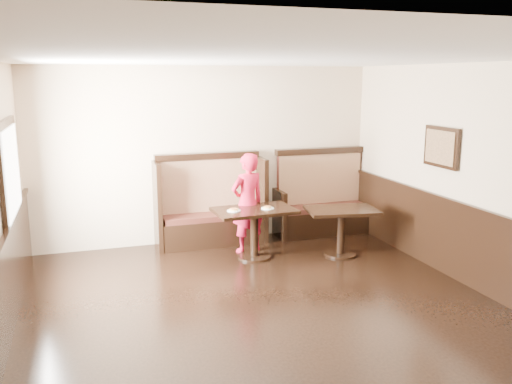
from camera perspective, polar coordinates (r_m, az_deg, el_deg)
name	(u,v)px	position (r m, az deg, el deg)	size (l,w,h in m)	color
ground	(284,332)	(5.88, 2.96, -14.48)	(7.00, 7.00, 0.00)	black
room_shell	(249,266)	(5.77, -0.78, -7.76)	(7.00, 7.00, 7.00)	#C6B18F
booth_main	(210,211)	(8.68, -4.84, -2.03)	(1.75, 0.72, 1.45)	black
booth_neighbor	(322,205)	(9.31, 6.92, -1.40)	(1.65, 0.72, 1.45)	black
table_main	(254,220)	(7.93, -0.18, -3.01)	(1.20, 0.79, 0.74)	black
table_neighbor	(341,220)	(8.17, 8.96, -2.98)	(1.12, 0.83, 0.71)	black
child	(248,203)	(8.18, -0.90, -1.17)	(0.55, 0.36, 1.52)	red
pizza_plate_left	(234,210)	(7.78, -2.35, -1.91)	(0.20, 0.20, 0.04)	white
pizza_plate_right	(268,208)	(7.91, 1.23, -1.67)	(0.19, 0.19, 0.03)	white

